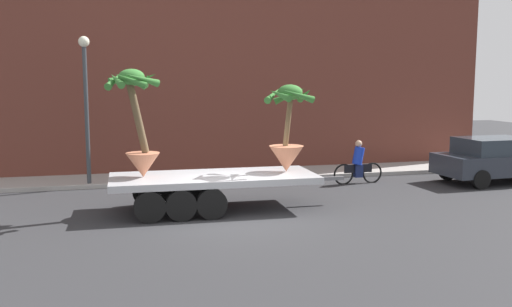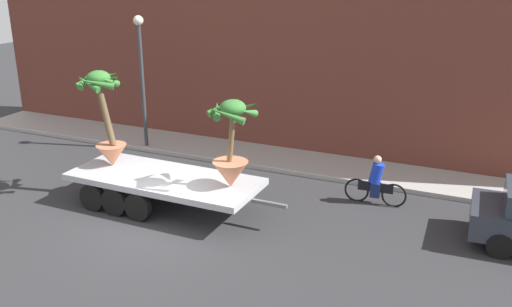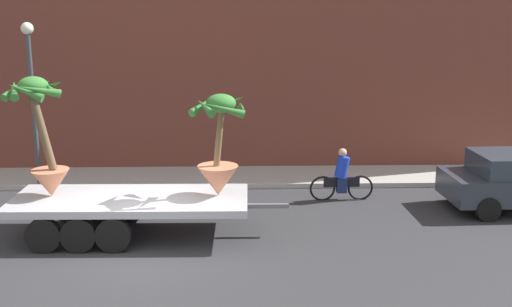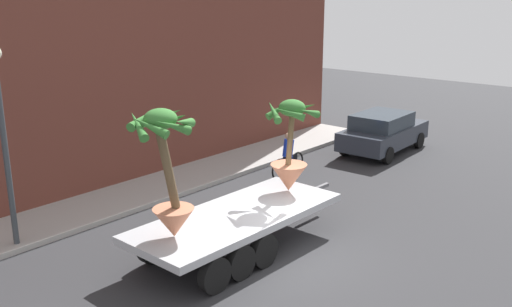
{
  "view_description": "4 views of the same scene",
  "coord_description": "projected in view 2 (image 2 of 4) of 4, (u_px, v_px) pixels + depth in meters",
  "views": [
    {
      "loc": [
        -2.91,
        -13.77,
        3.55
      ],
      "look_at": [
        1.04,
        1.99,
        1.42
      ],
      "focal_mm": 39.01,
      "sensor_mm": 36.0,
      "label": 1
    },
    {
      "loc": [
        8.16,
        -11.67,
        7.03
      ],
      "look_at": [
        2.14,
        1.96,
        1.76
      ],
      "focal_mm": 39.76,
      "sensor_mm": 36.0,
      "label": 2
    },
    {
      "loc": [
        2.25,
        -13.29,
        5.44
      ],
      "look_at": [
        2.64,
        1.32,
        1.98
      ],
      "focal_mm": 43.91,
      "sensor_mm": 36.0,
      "label": 3
    },
    {
      "loc": [
        -9.79,
        -7.62,
        6.12
      ],
      "look_at": [
        1.49,
        2.14,
        1.89
      ],
      "focal_mm": 40.07,
      "sensor_mm": 36.0,
      "label": 4
    }
  ],
  "objects": [
    {
      "name": "ground_plane",
      "position": [
        156.0,
        225.0,
        15.52
      ],
      "size": [
        60.0,
        60.0,
        0.0
      ],
      "primitive_type": "plane",
      "color": "#2D2D30"
    },
    {
      "name": "building_facade",
      "position": [
        267.0,
        35.0,
        20.85
      ],
      "size": [
        24.0,
        1.2,
        8.37
      ],
      "primitive_type": "cube",
      "color": "brown",
      "rests_on": "ground"
    },
    {
      "name": "potted_palm_middle",
      "position": [
        231.0,
        151.0,
        15.2
      ],
      "size": [
        1.41,
        1.41,
        2.46
      ],
      "color": "#C17251",
      "rests_on": "flatbed_trailer"
    },
    {
      "name": "street_lamp",
      "position": [
        141.0,
        65.0,
        20.49
      ],
      "size": [
        0.36,
        0.36,
        4.83
      ],
      "color": "#383D42",
      "rests_on": "sidewalk"
    },
    {
      "name": "flatbed_trailer",
      "position": [
        157.0,
        182.0,
        16.48
      ],
      "size": [
        6.62,
        2.32,
        0.98
      ],
      "color": "#B7BABF",
      "rests_on": "ground"
    },
    {
      "name": "sidewalk",
      "position": [
        248.0,
        154.0,
        20.76
      ],
      "size": [
        24.0,
        2.2,
        0.15
      ],
      "primitive_type": "cube",
      "color": "#A39E99",
      "rests_on": "ground"
    },
    {
      "name": "potted_palm_rear",
      "position": [
        106.0,
        121.0,
        16.7
      ],
      "size": [
        1.45,
        1.51,
        2.88
      ],
      "color": "#C17251",
      "rests_on": "flatbed_trailer"
    },
    {
      "name": "cyclist",
      "position": [
        376.0,
        183.0,
        16.66
      ],
      "size": [
        1.84,
        0.36,
        1.54
      ],
      "color": "black",
      "rests_on": "ground"
    }
  ]
}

